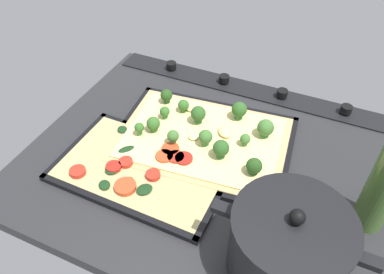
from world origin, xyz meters
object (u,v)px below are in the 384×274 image
Objects in this scene: veggie_pizza_back at (143,168)px; baking_tray_front at (202,142)px; baking_tray_back at (143,170)px; cooking_pot at (288,246)px; broccoli_pizza at (204,136)px.

baking_tray_front is at bearing -121.93° from veggie_pizza_back.
baking_tray_front is 1.18× the size of baking_tray_back.
cooking_pot reaches higher than baking_tray_front.
broccoli_pizza is at bearing -121.92° from baking_tray_back.
baking_tray_back is (8.45, 13.56, -1.52)cm from broccoli_pizza.
baking_tray_front is at bearing -42.98° from cooking_pot.
baking_tray_front is 1.64cm from broccoli_pizza.
broccoli_pizza is at bearing -43.93° from cooking_pot.
veggie_pizza_back is at bearing -16.27° from cooking_pot.
cooking_pot is (-24.14, 22.49, 6.43)cm from baking_tray_front.
baking_tray_front is 15.41cm from baking_tray_back.
cooking_pot is at bearing 163.73° from veggie_pizza_back.
veggie_pizza_back is (-0.03, 0.01, 0.75)cm from baking_tray_back.
baking_tray_back is 34.27cm from cooking_pot.
baking_tray_front is 1.64× the size of cooking_pot.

